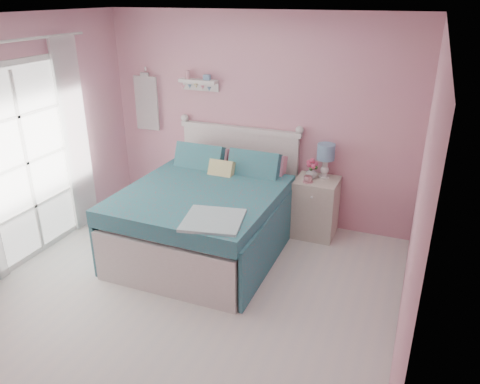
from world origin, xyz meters
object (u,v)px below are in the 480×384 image
Objects in this scene: bed at (208,216)px; vase at (311,172)px; table_lamp at (326,154)px; nightstand at (315,207)px; teacup at (308,179)px.

bed reaches higher than vase.
bed is at bearing -142.18° from table_lamp.
nightstand is at bearing 36.87° from bed.
bed is 5.02× the size of table_lamp.
nightstand is 0.44m from vase.
bed is 1.33m from nightstand.
table_lamp reaches higher than vase.
bed is 14.55× the size of vase.
vase is 1.45× the size of teacup.
table_lamp is at bearing 38.85° from bed.
teacup is at bearing -125.15° from nightstand.
nightstand is at bearing -119.36° from table_lamp.
nightstand is 5.04× the size of vase.
table_lamp is (1.14, 0.88, 0.61)m from bed.
bed is at bearing -146.46° from teacup.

